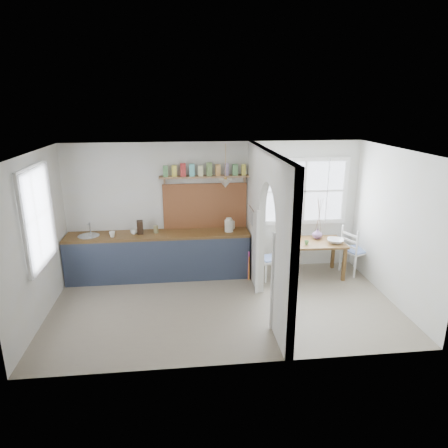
{
  "coord_description": "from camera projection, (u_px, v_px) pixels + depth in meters",
  "views": [
    {
      "loc": [
        -0.67,
        -6.05,
        3.33
      ],
      "look_at": [
        0.05,
        0.52,
        1.29
      ],
      "focal_mm": 32.0,
      "sensor_mm": 36.0,
      "label": 1
    }
  ],
  "objects": [
    {
      "name": "floor",
      "position": [
        224.0,
        305.0,
        6.8
      ],
      "size": [
        5.8,
        3.2,
        0.01
      ],
      "primitive_type": "cube",
      "color": "gray",
      "rests_on": "ground"
    },
    {
      "name": "pendant_lamp",
      "position": [
        225.0,
        183.0,
        7.35
      ],
      "size": [
        0.26,
        0.26,
        0.16
      ],
      "primitive_type": "cone",
      "color": "beige",
      "rests_on": "ceiling"
    },
    {
      "name": "kitchen_window",
      "position": [
        35.0,
        218.0,
        6.01
      ],
      "size": [
        0.1,
        1.16,
        1.5
      ],
      "primitive_type": null,
      "color": "white",
      "rests_on": "walls"
    },
    {
      "name": "mug_a",
      "position": [
        112.0,
        234.0,
        7.44
      ],
      "size": [
        0.12,
        0.12,
        0.1
      ],
      "primitive_type": "imported",
      "rotation": [
        0.0,
        0.0,
        0.1
      ],
      "color": "white",
      "rests_on": "counter"
    },
    {
      "name": "table_cup",
      "position": [
        307.0,
        243.0,
        7.61
      ],
      "size": [
        0.1,
        0.1,
        0.08
      ],
      "primitive_type": "imported",
      "rotation": [
        0.0,
        0.0,
        0.25
      ],
      "color": "#538B4D",
      "rests_on": "dining_table"
    },
    {
      "name": "backsplash",
      "position": [
        205.0,
        206.0,
        7.88
      ],
      "size": [
        1.65,
        0.03,
        0.9
      ],
      "primitive_type": "cube",
      "color": "#975834",
      "rests_on": "walls"
    },
    {
      "name": "chair_left",
      "position": [
        271.0,
        258.0,
        7.73
      ],
      "size": [
        0.44,
        0.44,
        0.84
      ],
      "primitive_type": null,
      "rotation": [
        0.0,
        0.0,
        -1.4
      ],
      "color": "silver",
      "rests_on": "floor"
    },
    {
      "name": "counter",
      "position": [
        159.0,
        255.0,
        7.81
      ],
      "size": [
        3.5,
        0.6,
        0.9
      ],
      "color": "brown",
      "rests_on": "floor"
    },
    {
      "name": "plate",
      "position": [
        295.0,
        243.0,
        7.69
      ],
      "size": [
        0.2,
        0.2,
        0.01
      ],
      "primitive_type": "cylinder",
      "rotation": [
        0.0,
        0.0,
        0.28
      ],
      "color": "black",
      "rests_on": "dining_table"
    },
    {
      "name": "jar",
      "position": [
        156.0,
        229.0,
        7.67
      ],
      "size": [
        0.09,
        0.09,
        0.15
      ],
      "primitive_type": "cylinder",
      "rotation": [
        0.0,
        0.0,
        -0.03
      ],
      "color": "olive",
      "rests_on": "counter"
    },
    {
      "name": "nook_window",
      "position": [
        305.0,
        191.0,
        8.0
      ],
      "size": [
        1.76,
        0.1,
        1.3
      ],
      "primitive_type": null,
      "color": "white",
      "rests_on": "walls"
    },
    {
      "name": "towel_magenta",
      "position": [
        249.0,
        267.0,
        7.69
      ],
      "size": [
        0.02,
        0.03,
        0.61
      ],
      "primitive_type": "cube",
      "color": "#D63E94",
      "rests_on": "counter"
    },
    {
      "name": "dining_table",
      "position": [
        314.0,
        258.0,
        7.9
      ],
      "size": [
        1.15,
        0.79,
        0.7
      ],
      "primitive_type": null,
      "rotation": [
        0.0,
        0.0,
        -0.04
      ],
      "color": "brown",
      "rests_on": "floor"
    },
    {
      "name": "utensil_rail",
      "position": [
        252.0,
        209.0,
        7.29
      ],
      "size": [
        0.02,
        0.5,
        0.02
      ],
      "primitive_type": "cylinder",
      "rotation": [
        1.57,
        0.0,
        0.0
      ],
      "color": "silver",
      "rests_on": "partition"
    },
    {
      "name": "towel_orange",
      "position": [
        249.0,
        268.0,
        7.68
      ],
      "size": [
        0.02,
        0.03,
        0.48
      ],
      "primitive_type": "cube",
      "color": "orange",
      "rests_on": "counter"
    },
    {
      "name": "mug_b",
      "position": [
        134.0,
        231.0,
        7.61
      ],
      "size": [
        0.15,
        0.15,
        0.11
      ],
      "primitive_type": "imported",
      "rotation": [
        0.0,
        0.0,
        0.17
      ],
      "color": "silver",
      "rests_on": "counter"
    },
    {
      "name": "knife_block",
      "position": [
        140.0,
        227.0,
        7.62
      ],
      "size": [
        0.13,
        0.17,
        0.25
      ],
      "primitive_type": "cube",
      "rotation": [
        0.0,
        0.0,
        0.11
      ],
      "color": "#3C2A1B",
      "rests_on": "counter"
    },
    {
      "name": "walls",
      "position": [
        224.0,
        233.0,
        6.42
      ],
      "size": [
        5.81,
        3.21,
        2.6
      ],
      "color": "silver",
      "rests_on": "floor"
    },
    {
      "name": "vase",
      "position": [
        317.0,
        234.0,
        7.94
      ],
      "size": [
        0.26,
        0.26,
        0.2
      ],
      "primitive_type": "imported",
      "rotation": [
        0.0,
        0.0,
        -0.4
      ],
      "color": "slate",
      "rests_on": "dining_table"
    },
    {
      "name": "sink",
      "position": [
        89.0,
        236.0,
        7.52
      ],
      "size": [
        0.4,
        0.4,
        0.02
      ],
      "primitive_type": "cylinder",
      "color": "silver",
      "rests_on": "counter"
    },
    {
      "name": "bowl",
      "position": [
        335.0,
        241.0,
        7.72
      ],
      "size": [
        0.41,
        0.41,
        0.08
      ],
      "primitive_type": "imported",
      "rotation": [
        0.0,
        0.0,
        -0.38
      ],
      "color": "silver",
      "rests_on": "dining_table"
    },
    {
      "name": "kettle",
      "position": [
        229.0,
        225.0,
        7.74
      ],
      "size": [
        0.25,
        0.22,
        0.27
      ],
      "primitive_type": null,
      "rotation": [
        0.0,
        0.0,
        0.17
      ],
      "color": "beige",
      "rests_on": "counter"
    },
    {
      "name": "partition",
      "position": [
        267.0,
        222.0,
        6.5
      ],
      "size": [
        0.12,
        3.2,
        2.6
      ],
      "color": "silver",
      "rests_on": "floor"
    },
    {
      "name": "shelf",
      "position": [
        205.0,
        173.0,
        7.6
      ],
      "size": [
        1.75,
        0.2,
        0.21
      ],
      "color": "#87694A",
      "rests_on": "walls"
    },
    {
      "name": "ceiling",
      "position": [
        224.0,
        152.0,
        6.03
      ],
      "size": [
        5.8,
        3.2,
        0.01
      ],
      "primitive_type": "cube",
      "color": "silver",
      "rests_on": "walls"
    },
    {
      "name": "chair_right",
      "position": [
        356.0,
        250.0,
        7.97
      ],
      "size": [
        0.58,
        0.58,
        0.98
      ],
      "primitive_type": null,
      "rotation": [
        0.0,
        0.0,
        1.94
      ],
      "color": "silver",
      "rests_on": "floor"
    }
  ]
}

